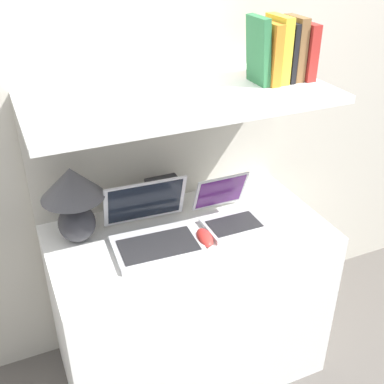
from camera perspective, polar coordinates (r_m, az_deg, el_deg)
wall_back at (r=2.01m, az=-4.50°, el=11.32°), size 6.00×0.05×2.40m
desk at (r=2.15m, az=-0.33°, el=-12.99°), size 1.11×0.58×0.75m
back_riser at (r=2.22m, az=-3.54°, el=-3.00°), size 1.11×0.04×1.27m
shelf at (r=1.73m, az=-1.34°, el=11.09°), size 1.11×0.53×0.03m
table_lamp at (r=1.83m, az=-13.91°, el=-0.46°), size 0.24×0.24×0.31m
laptop_large at (r=1.85m, az=-4.59°, el=-4.69°), size 0.34×0.33×0.22m
laptop_small at (r=1.96m, az=4.40°, el=-2.57°), size 0.23×0.25×0.18m
computer_mouse at (r=1.86m, az=1.50°, el=-5.41°), size 0.07×0.13×0.04m
router_box at (r=2.03m, az=-3.41°, el=-0.28°), size 0.14×0.08×0.14m
book_red at (r=1.94m, az=13.06°, el=16.03°), size 0.04×0.15×0.21m
book_brown at (r=1.91m, az=12.00°, el=16.32°), size 0.04×0.12×0.23m
book_black at (r=1.89m, az=11.07°, el=16.04°), size 0.02×0.14×0.21m
book_yellow at (r=1.87m, az=10.11°, el=16.34°), size 0.04×0.14×0.24m
book_orange at (r=1.85m, az=8.96°, el=15.99°), size 0.04×0.15×0.22m
book_green at (r=1.83m, az=7.87°, el=16.24°), size 0.05×0.13×0.24m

